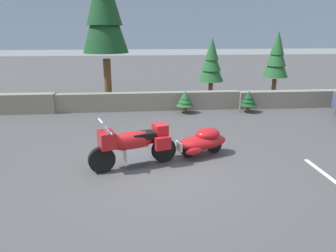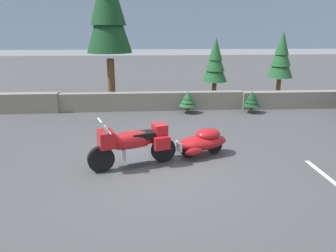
{
  "view_description": "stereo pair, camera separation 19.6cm",
  "coord_description": "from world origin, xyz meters",
  "views": [
    {
      "loc": [
        -0.51,
        -7.29,
        3.33
      ],
      "look_at": [
        0.3,
        1.0,
        0.85
      ],
      "focal_mm": 33.97,
      "sensor_mm": 36.0,
      "label": 1
    },
    {
      "loc": [
        -0.32,
        -7.31,
        3.33
      ],
      "look_at": [
        0.3,
        1.0,
        0.85
      ],
      "focal_mm": 33.97,
      "sensor_mm": 36.0,
      "label": 2
    }
  ],
  "objects": [
    {
      "name": "pine_sapling_near",
      "position": [
        1.48,
        5.74,
        0.58
      ],
      "size": [
        0.75,
        0.75,
        0.93
      ],
      "color": "brown",
      "rests_on": "ground"
    },
    {
      "name": "distant_ridgeline",
      "position": [
        0.0,
        96.34,
        8.0
      ],
      "size": [
        240.0,
        80.0,
        16.0
      ],
      "primitive_type": "cube",
      "color": "#8C9EB7",
      "rests_on": "ground"
    },
    {
      "name": "ground_plane",
      "position": [
        0.0,
        0.0,
        0.0
      ],
      "size": [
        80.0,
        80.0,
        0.0
      ],
      "primitive_type": "plane",
      "color": "#424244"
    },
    {
      "name": "pine_tree_secondary",
      "position": [
        3.09,
        7.97,
        1.92
      ],
      "size": [
        1.19,
        1.19,
        3.08
      ],
      "color": "brown",
      "rests_on": "ground"
    },
    {
      "name": "stone_guard_wall",
      "position": [
        -0.35,
        6.34,
        0.4
      ],
      "size": [
        24.0,
        0.56,
        0.83
      ],
      "color": "slate",
      "rests_on": "ground"
    },
    {
      "name": "pine_sapling_farther",
      "position": [
        4.2,
        5.6,
        0.57
      ],
      "size": [
        0.75,
        0.75,
        0.92
      ],
      "color": "brown",
      "rests_on": "ground"
    },
    {
      "name": "pine_tree_far_right",
      "position": [
        6.54,
        8.45,
        2.11
      ],
      "size": [
        1.26,
        1.26,
        3.38
      ],
      "color": "brown",
      "rests_on": "ground"
    },
    {
      "name": "car_shaped_trailer",
      "position": [
        1.24,
        0.92,
        0.41
      ],
      "size": [
        2.2,
        1.14,
        0.76
      ],
      "color": "black",
      "rests_on": "ground"
    },
    {
      "name": "touring_motorcycle",
      "position": [
        -0.65,
        0.29,
        0.62
      ],
      "size": [
        2.23,
        1.17,
        1.33
      ],
      "color": "black",
      "rests_on": "ground"
    },
    {
      "name": "pine_tree_tall",
      "position": [
        -1.9,
        7.96,
        4.58
      ],
      "size": [
        2.07,
        2.07,
        7.32
      ],
      "color": "brown",
      "rests_on": "ground"
    }
  ]
}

